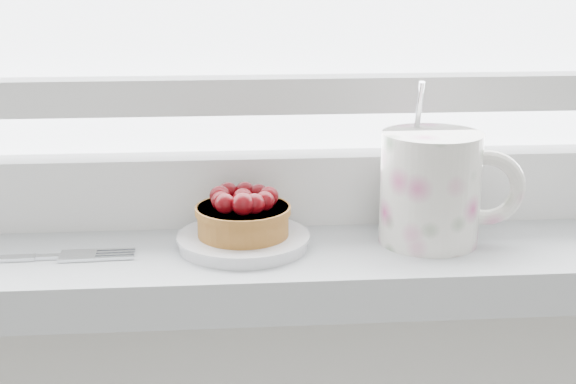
{
  "coord_description": "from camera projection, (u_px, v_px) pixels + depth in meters",
  "views": [
    {
      "loc": [
        -0.06,
        1.18,
        1.2
      ],
      "look_at": [
        -0.01,
        1.88,
        0.99
      ],
      "focal_mm": 50.0,
      "sensor_mm": 36.0,
      "label": 1
    }
  ],
  "objects": [
    {
      "name": "fork",
      "position": [
        15.0,
        258.0,
        0.71
      ],
      "size": [
        0.21,
        0.03,
        0.0
      ],
      "color": "silver",
      "rests_on": "windowsill"
    },
    {
      "name": "floral_mug",
      "position": [
        434.0,
        186.0,
        0.75
      ],
      "size": [
        0.14,
        0.11,
        0.15
      ],
      "color": "silver",
      "rests_on": "windowsill"
    },
    {
      "name": "raspberry_tart",
      "position": [
        243.0,
        214.0,
        0.74
      ],
      "size": [
        0.09,
        0.09,
        0.05
      ],
      "color": "brown",
      "rests_on": "saucer"
    },
    {
      "name": "saucer",
      "position": [
        243.0,
        241.0,
        0.75
      ],
      "size": [
        0.12,
        0.12,
        0.01
      ],
      "primitive_type": "cylinder",
      "color": "silver",
      "rests_on": "windowsill"
    }
  ]
}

